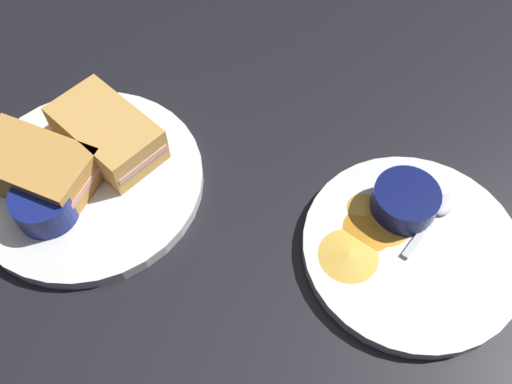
# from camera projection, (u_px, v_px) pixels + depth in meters

# --- Properties ---
(ground_plane) EXTENTS (1.10, 1.10, 0.03)m
(ground_plane) POSITION_uv_depth(u_px,v_px,m) (187.00, 173.00, 0.69)
(ground_plane) COLOR black
(plate_sandwich_main) EXTENTS (0.27, 0.27, 0.02)m
(plate_sandwich_main) POSITION_uv_depth(u_px,v_px,m) (89.00, 181.00, 0.66)
(plate_sandwich_main) COLOR silver
(plate_sandwich_main) RESTS_ON ground_plane
(sandwich_half_near) EXTENTS (0.13, 0.08, 0.05)m
(sandwich_half_near) POSITION_uv_depth(u_px,v_px,m) (107.00, 133.00, 0.65)
(sandwich_half_near) COLOR tan
(sandwich_half_near) RESTS_ON plate_sandwich_main
(sandwich_half_far) EXTENTS (0.15, 0.11, 0.05)m
(sandwich_half_far) POSITION_uv_depth(u_px,v_px,m) (36.00, 168.00, 0.63)
(sandwich_half_far) COLOR #C68C42
(sandwich_half_far) RESTS_ON plate_sandwich_main
(ramekin_dark_sauce) EXTENTS (0.07, 0.07, 0.04)m
(ramekin_dark_sauce) POSITION_uv_depth(u_px,v_px,m) (44.00, 204.00, 0.61)
(ramekin_dark_sauce) COLOR navy
(ramekin_dark_sauce) RESTS_ON plate_sandwich_main
(spoon_by_dark_ramekin) EXTENTS (0.04, 0.10, 0.01)m
(spoon_by_dark_ramekin) POSITION_uv_depth(u_px,v_px,m) (76.00, 176.00, 0.65)
(spoon_by_dark_ramekin) COLOR silver
(spoon_by_dark_ramekin) RESTS_ON plate_sandwich_main
(plate_chips_companion) EXTENTS (0.24, 0.24, 0.02)m
(plate_chips_companion) POSITION_uv_depth(u_px,v_px,m) (412.00, 249.00, 0.61)
(plate_chips_companion) COLOR silver
(plate_chips_companion) RESTS_ON ground_plane
(ramekin_light_gravy) EXTENTS (0.07, 0.07, 0.03)m
(ramekin_light_gravy) POSITION_uv_depth(u_px,v_px,m) (405.00, 200.00, 0.61)
(ramekin_light_gravy) COLOR #0C144C
(ramekin_light_gravy) RESTS_ON plate_chips_companion
(spoon_by_gravy_ramekin) EXTENTS (0.02, 0.10, 0.01)m
(spoon_by_gravy_ramekin) POSITION_uv_depth(u_px,v_px,m) (437.00, 213.00, 0.62)
(spoon_by_gravy_ramekin) COLOR silver
(spoon_by_gravy_ramekin) RESTS_ON plate_chips_companion
(plantain_chip_scatter) EXTENTS (0.09, 0.13, 0.01)m
(plantain_chip_scatter) POSITION_uv_depth(u_px,v_px,m) (367.00, 231.00, 0.61)
(plantain_chip_scatter) COLOR gold
(plantain_chip_scatter) RESTS_ON plate_chips_companion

